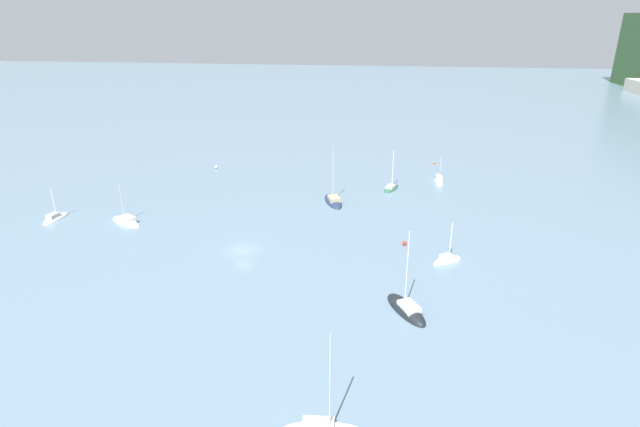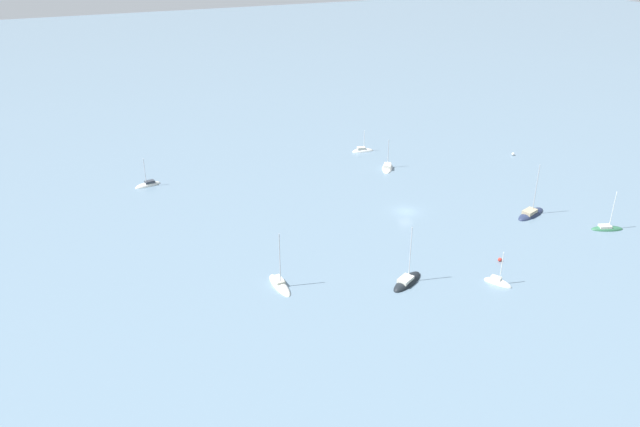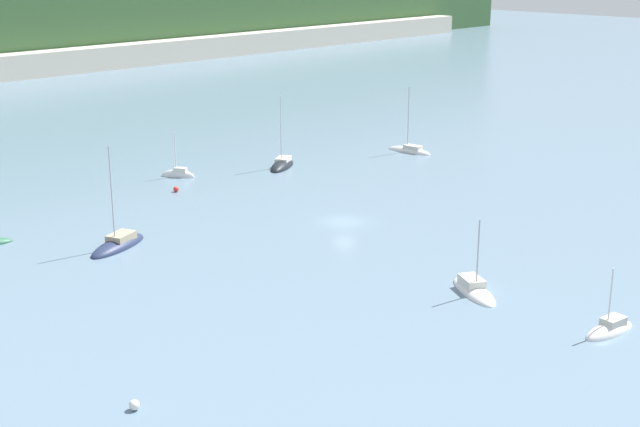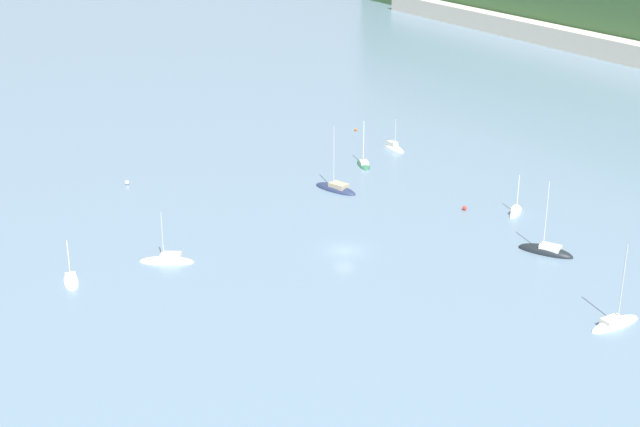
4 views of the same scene
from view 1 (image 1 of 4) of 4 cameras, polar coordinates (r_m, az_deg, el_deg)
name	(u,v)px [view 1 (image 1 of 4)]	position (r m, az deg, el deg)	size (l,w,h in m)	color
ground_plane	(243,250)	(73.87, -8.82, -4.16)	(600.00, 600.00, 0.00)	slate
sailboat_0	(391,188)	(99.85, 8.14, 2.85)	(6.35, 3.83, 8.38)	#2D6647
sailboat_1	(126,222)	(88.62, -21.27, -0.88)	(5.61, 7.33, 7.48)	white
sailboat_4	(333,202)	(91.71, 1.53, 1.38)	(8.48, 5.30, 11.35)	#232D4C
sailboat_5	(447,261)	(71.75, 14.32, -5.33)	(3.48, 4.52, 6.89)	silver
sailboat_6	(439,182)	(105.69, 13.42, 3.54)	(5.74, 2.11, 6.53)	white
sailboat_7	(56,219)	(94.99, -27.97, -0.53)	(5.61, 2.61, 6.19)	white
sailboat_8	(406,310)	(59.66, 9.82, -10.83)	(7.67, 5.92, 10.86)	black
mooring_buoy_0	(216,167)	(114.84, -11.80, 5.23)	(0.72, 0.72, 0.72)	white
mooring_buoy_1	(434,163)	(119.10, 12.94, 5.68)	(0.54, 0.54, 0.54)	orange
mooring_buoy_2	(404,243)	(75.49, 9.62, -3.35)	(0.67, 0.67, 0.67)	red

